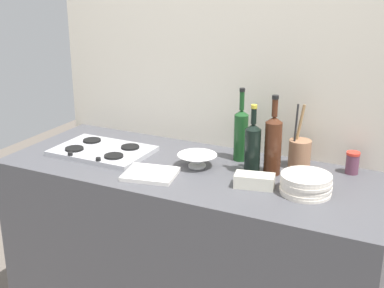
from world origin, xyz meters
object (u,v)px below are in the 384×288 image
Objects in this scene: utensil_crock at (299,153)px; cutting_board at (151,174)px; plate_stack at (306,184)px; wine_bottle_mid_left at (253,148)px; wine_bottle_leftmost at (273,144)px; butter_dish at (254,181)px; condiment_jar_front at (352,163)px; mixing_bowl at (197,160)px; wine_bottle_mid_right at (241,134)px; stovetop_hob at (102,151)px.

utensil_crock reaches higher than cutting_board.
wine_bottle_mid_left is at bearing 159.26° from plate_stack.
butter_dish is at bearing -95.54° from wine_bottle_leftmost.
plate_stack is 2.14× the size of condiment_jar_front.
butter_dish is at bearing -18.02° from mixing_bowl.
wine_bottle_mid_left is at bearing 7.63° from mixing_bowl.
wine_bottle_mid_right is 1.16× the size of utensil_crock.
wine_bottle_mid_right is at bearing 52.48° from cutting_board.
mixing_bowl is at bearing 161.98° from butter_dish.
cutting_board is (-0.40, -0.23, -0.12)m from wine_bottle_mid_left.
mixing_bowl is 0.61× the size of utensil_crock.
cutting_board is at bearing -150.02° from wine_bottle_mid_left.
cutting_board is at bearing -22.03° from stovetop_hob.
wine_bottle_mid_left is at bearing 114.53° from butter_dish.
stovetop_hob is 2.17× the size of plate_stack.
wine_bottle_leftmost is 1.02× the size of wine_bottle_mid_right.
condiment_jar_front reaches higher than cutting_board.
wine_bottle_mid_left is (0.76, 0.08, 0.11)m from stovetop_hob.
cutting_board is at bearing -169.51° from plate_stack.
stovetop_hob is at bearing -166.34° from condiment_jar_front.
butter_dish is at bearing -58.13° from wine_bottle_mid_right.
wine_bottle_mid_left reaches higher than utensil_crock.
cutting_board is at bearing -168.98° from butter_dish.
wine_bottle_leftmost is at bearing 84.46° from butter_dish.
butter_dish reaches higher than stovetop_hob.
plate_stack is at bearing -32.51° from wine_bottle_mid_right.
wine_bottle_mid_left is 0.91× the size of wine_bottle_mid_right.
wine_bottle_mid_right is 0.25m from mixing_bowl.
utensil_crock is (-0.11, 0.28, 0.03)m from plate_stack.
wine_bottle_mid_right reaches higher than wine_bottle_mid_left.
condiment_jar_front is (0.34, 0.34, 0.02)m from butter_dish.
wine_bottle_mid_right is at bearing 152.10° from wine_bottle_leftmost.
wine_bottle_leftmost is 0.09m from wine_bottle_mid_left.
condiment_jar_front is at bearing 26.72° from wine_bottle_mid_left.
wine_bottle_mid_left is 0.28m from mixing_bowl.
plate_stack is 0.95× the size of cutting_board.
stovetop_hob is at bearing -174.88° from mixing_bowl.
wine_bottle_mid_left reaches higher than plate_stack.
wine_bottle_mid_left is 1.73× the size of mixing_bowl.
butter_dish is (0.83, -0.06, 0.02)m from stovetop_hob.
stovetop_hob is 1.33× the size of wine_bottle_mid_right.
stovetop_hob is at bearing 157.97° from cutting_board.
cutting_board is at bearing -150.58° from wine_bottle_leftmost.
condiment_jar_front is (0.52, 0.06, -0.08)m from wine_bottle_mid_right.
wine_bottle_mid_left reaches higher than butter_dish.
butter_dish is at bearing -65.47° from wine_bottle_mid_left.
wine_bottle_mid_right is 0.29m from utensil_crock.
wine_bottle_leftmost reaches higher than condiment_jar_front.
wine_bottle_leftmost reaches higher than mixing_bowl.
condiment_jar_front reaches higher than butter_dish.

